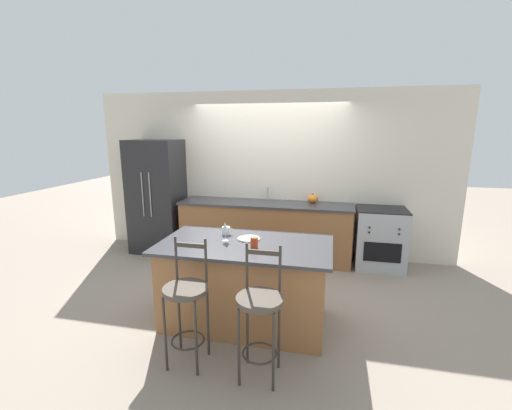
% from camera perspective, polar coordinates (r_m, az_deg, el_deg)
% --- Properties ---
extents(ground_plane, '(18.00, 18.00, 0.00)m').
position_cam_1_polar(ground_plane, '(5.43, 0.71, -10.10)').
color(ground_plane, gray).
extents(wall_back, '(6.00, 0.07, 2.70)m').
position_cam_1_polar(wall_back, '(5.75, 2.20, 5.12)').
color(wall_back, beige).
rests_on(wall_back, ground_plane).
extents(back_counter, '(2.78, 0.68, 0.94)m').
position_cam_1_polar(back_counter, '(5.62, 1.52, -4.23)').
color(back_counter, '#936038').
rests_on(back_counter, ground_plane).
extents(sink_faucet, '(0.02, 0.13, 0.22)m').
position_cam_1_polar(sink_faucet, '(5.68, 1.95, 2.20)').
color(sink_faucet, '#ADAFB5').
rests_on(sink_faucet, back_counter).
extents(kitchen_island, '(1.82, 1.02, 0.91)m').
position_cam_1_polar(kitchen_island, '(3.81, -1.81, -12.80)').
color(kitchen_island, '#936038').
rests_on(kitchen_island, ground_plane).
extents(refrigerator, '(0.84, 0.69, 1.92)m').
position_cam_1_polar(refrigerator, '(6.11, -16.14, 1.37)').
color(refrigerator, '#232326').
rests_on(refrigerator, ground_plane).
extents(oven_range, '(0.72, 0.64, 0.93)m').
position_cam_1_polar(oven_range, '(5.58, 19.98, -5.22)').
color(oven_range, '#ADAFB5').
rests_on(oven_range, ground_plane).
extents(bar_stool_near, '(0.40, 0.40, 1.15)m').
position_cam_1_polar(bar_stool_near, '(3.19, -11.53, -15.36)').
color(bar_stool_near, '#332D28').
rests_on(bar_stool_near, ground_plane).
extents(bar_stool_far, '(0.40, 0.40, 1.15)m').
position_cam_1_polar(bar_stool_far, '(2.97, 0.66, -17.32)').
color(bar_stool_far, '#332D28').
rests_on(bar_stool_far, ground_plane).
extents(dinner_plate, '(0.25, 0.25, 0.02)m').
position_cam_1_polar(dinner_plate, '(3.77, -1.19, -5.59)').
color(dinner_plate, beige).
rests_on(dinner_plate, kitchen_island).
extents(wine_glass, '(0.07, 0.07, 0.21)m').
position_cam_1_polar(wine_glass, '(3.69, -5.18, -3.75)').
color(wine_glass, white).
rests_on(wine_glass, kitchen_island).
extents(coffee_mug, '(0.12, 0.09, 0.09)m').
position_cam_1_polar(coffee_mug, '(3.95, -4.98, -4.27)').
color(coffee_mug, white).
rests_on(coffee_mug, kitchen_island).
extents(tumbler_cup, '(0.08, 0.08, 0.11)m').
position_cam_1_polar(tumbler_cup, '(3.50, -0.32, -6.25)').
color(tumbler_cup, red).
rests_on(tumbler_cup, kitchen_island).
extents(pumpkin_decoration, '(0.17, 0.17, 0.15)m').
position_cam_1_polar(pumpkin_decoration, '(5.55, 9.44, 1.04)').
color(pumpkin_decoration, orange).
rests_on(pumpkin_decoration, back_counter).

